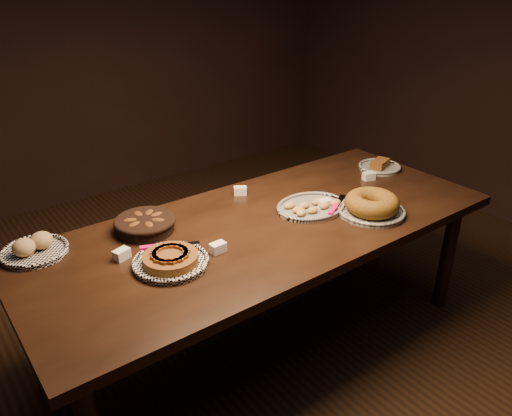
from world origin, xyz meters
TOP-DOWN VIEW (x-y plane):
  - ground at (0.00, 0.00)m, footprint 5.00×5.00m
  - buffet_table at (0.00, 0.00)m, footprint 2.40×1.00m
  - apple_tart_plate at (-0.56, -0.06)m, footprint 0.34×0.33m
  - madeleine_platter at (0.29, -0.02)m, footprint 0.38×0.31m
  - bundt_cake_plate at (0.50, -0.24)m, footprint 0.41×0.41m
  - croissant_basket at (-0.51, 0.28)m, footprint 0.29×0.29m
  - bread_roll_plate at (-1.00, 0.38)m, footprint 0.29×0.29m
  - loaf_plate at (1.02, 0.15)m, footprint 0.26×0.26m
  - tent_cards at (0.05, 0.08)m, footprint 1.62×0.51m

SIDE VIEW (x-z plane):
  - ground at x=0.00m, z-range 0.00..0.00m
  - buffet_table at x=0.00m, z-range 0.30..1.05m
  - madeleine_platter at x=0.29m, z-range 0.74..0.79m
  - loaf_plate at x=1.02m, z-range 0.74..0.80m
  - tent_cards at x=0.05m, z-range 0.75..0.79m
  - apple_tart_plate at x=-0.56m, z-range 0.74..0.80m
  - bread_roll_plate at x=-1.00m, z-range 0.73..0.82m
  - croissant_basket at x=-0.51m, z-range 0.76..0.83m
  - bundt_cake_plate at x=0.50m, z-range 0.74..0.85m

